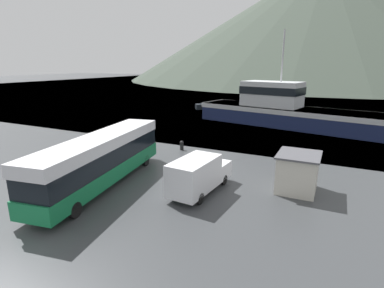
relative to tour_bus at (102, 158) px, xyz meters
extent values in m
plane|color=#475B6B|center=(2.61, 131.36, -1.92)|extent=(240.00, 240.00, 0.00)
cone|color=#3D473D|center=(2.18, 164.77, 27.45)|extent=(198.54, 198.54, 58.76)
cube|color=#146B3D|center=(0.00, -0.01, -0.95)|extent=(4.55, 13.05, 1.04)
cube|color=black|center=(0.00, -0.01, 0.17)|extent=(4.46, 12.79, 1.19)
cube|color=silver|center=(0.00, -0.01, 1.14)|extent=(4.55, 13.05, 0.75)
cube|color=black|center=(-1.06, 6.33, -0.04)|extent=(2.15, 0.42, 1.61)
cylinder|color=black|center=(-1.81, 4.23, -1.47)|extent=(0.44, 0.94, 0.90)
cylinder|color=black|center=(0.33, 4.59, -1.47)|extent=(0.44, 0.94, 0.90)
cylinder|color=black|center=(-0.32, -4.62, -1.47)|extent=(0.44, 0.94, 0.90)
cylinder|color=black|center=(1.81, -4.26, -1.47)|extent=(0.44, 0.94, 0.90)
cube|color=silver|center=(6.41, 1.15, -0.56)|extent=(2.27, 4.01, 2.02)
cube|color=silver|center=(6.63, 3.91, -1.02)|extent=(2.10, 1.81, 1.11)
cube|color=black|center=(6.56, 3.10, -0.11)|extent=(1.68, 0.19, 0.71)
cylinder|color=black|center=(5.74, 3.75, -1.57)|extent=(0.27, 0.71, 0.70)
cylinder|color=black|center=(7.48, 3.62, -1.57)|extent=(0.27, 0.71, 0.70)
cylinder|color=black|center=(5.47, 0.34, -1.57)|extent=(0.27, 0.71, 0.70)
cylinder|color=black|center=(7.22, 0.20, -1.57)|extent=(0.27, 0.71, 0.70)
cube|color=#19234C|center=(8.08, 26.64, -0.71)|extent=(24.68, 10.66, 2.43)
cube|color=silver|center=(8.08, 26.64, 0.20)|extent=(24.93, 10.77, 0.61)
cube|color=silver|center=(5.74, 27.14, 2.18)|extent=(8.36, 5.56, 3.34)
cube|color=black|center=(5.74, 27.14, 2.68)|extent=(8.53, 5.71, 1.00)
cylinder|color=#B2B2B7|center=(6.86, 26.90, 7.12)|extent=(0.20, 0.20, 6.55)
cube|color=olive|center=(-5.69, -0.46, -1.42)|extent=(0.99, 1.39, 1.01)
cube|color=olive|center=(-5.69, -0.46, -0.85)|extent=(1.09, 1.53, 0.11)
cube|color=beige|center=(12.11, 4.76, -0.73)|extent=(2.38, 2.71, 2.39)
cube|color=#4C4C51|center=(12.11, 4.76, 0.53)|extent=(2.62, 2.98, 0.12)
cube|color=black|center=(-6.72, 36.75, -1.46)|extent=(6.28, 5.18, 0.93)
cylinder|color=black|center=(0.84, 9.99, -1.63)|extent=(0.35, 0.35, 0.60)
sphere|color=black|center=(0.84, 9.99, -1.22)|extent=(0.40, 0.40, 0.40)
camera|label=1|loc=(13.93, -14.67, 6.15)|focal=28.00mm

